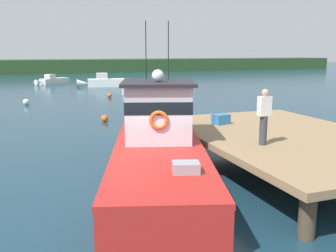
{
  "coord_description": "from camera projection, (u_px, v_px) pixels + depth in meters",
  "views": [
    {
      "loc": [
        -3.02,
        -9.92,
        3.88
      ],
      "look_at": [
        1.2,
        1.68,
        1.4
      ],
      "focal_mm": 39.84,
      "sensor_mm": 36.0,
      "label": 1
    }
  ],
  "objects": [
    {
      "name": "moored_boat_off_the_point",
      "position": [
        106.0,
        82.0,
        41.5
      ],
      "size": [
        6.07,
        2.19,
        1.52
      ],
      "color": "white",
      "rests_on": "ground"
    },
    {
      "name": "mooring_buoy_channel_marker",
      "position": [
        105.0,
        118.0,
        20.82
      ],
      "size": [
        0.4,
        0.4,
        0.4
      ],
      "primitive_type": "sphere",
      "color": "#EA5B19",
      "rests_on": "ground"
    },
    {
      "name": "mooring_buoy_spare_mooring",
      "position": [
        26.0,
        102.0,
        27.32
      ],
      "size": [
        0.46,
        0.46,
        0.46
      ],
      "primitive_type": "sphere",
      "color": "silver",
      "rests_on": "ground"
    },
    {
      "name": "mooring_buoy_outer",
      "position": [
        109.0,
        95.0,
        31.67
      ],
      "size": [
        0.41,
        0.41,
        0.41
      ],
      "primitive_type": "sphere",
      "color": "#EA5B19",
      "rests_on": "ground"
    },
    {
      "name": "moored_boat_near_channel",
      "position": [
        145.0,
        90.0,
        33.96
      ],
      "size": [
        4.47,
        2.1,
        1.12
      ],
      "color": "silver",
      "rests_on": "ground"
    },
    {
      "name": "far_shoreline",
      "position": [
        49.0,
        66.0,
        67.8
      ],
      "size": [
        120.0,
        8.0,
        2.4
      ],
      "primitive_type": "cube",
      "color": "#284723",
      "rests_on": "ground"
    },
    {
      "name": "dock",
      "position": [
        287.0,
        138.0,
        12.32
      ],
      "size": [
        6.0,
        9.0,
        1.2
      ],
      "color": "#4C3D2D",
      "rests_on": "ground"
    },
    {
      "name": "main_fishing_boat",
      "position": [
        159.0,
        150.0,
        11.05
      ],
      "size": [
        4.8,
        9.9,
        4.8
      ],
      "color": "red",
      "rests_on": "ground"
    },
    {
      "name": "crate_stack_near_edge",
      "position": [
        221.0,
        119.0,
        13.95
      ],
      "size": [
        0.69,
        0.57,
        0.37
      ],
      "primitive_type": "cube",
      "rotation": [
        0.0,
        0.0,
        0.24
      ],
      "color": "#3370B2",
      "rests_on": "dock"
    },
    {
      "name": "deckhand_by_the_boat",
      "position": [
        264.0,
        116.0,
        10.72
      ],
      "size": [
        0.36,
        0.22,
        1.63
      ],
      "color": "#383842",
      "rests_on": "dock"
    },
    {
      "name": "moored_boat_mid_harbor",
      "position": [
        52.0,
        81.0,
        45.09
      ],
      "size": [
        4.23,
        3.48,
        1.17
      ],
      "color": "silver",
      "rests_on": "ground"
    },
    {
      "name": "ground_plane",
      "position": [
        149.0,
        186.0,
        10.92
      ],
      "size": [
        200.0,
        200.0,
        0.0
      ],
      "primitive_type": "plane",
      "color": "#193847"
    }
  ]
}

